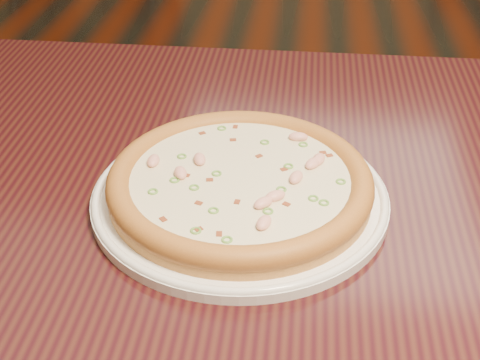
# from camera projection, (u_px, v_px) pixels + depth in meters

# --- Properties ---
(ground) EXTENTS (9.00, 9.00, 0.00)m
(ground) POSITION_uv_depth(u_px,v_px,m) (349.00, 306.00, 1.69)
(ground) COLOR black
(hero_table) EXTENTS (1.20, 0.80, 0.75)m
(hero_table) POSITION_uv_depth(u_px,v_px,m) (336.00, 246.00, 0.87)
(hero_table) COLOR black
(hero_table) RESTS_ON ground
(plate) EXTENTS (0.34, 0.34, 0.02)m
(plate) POSITION_uv_depth(u_px,v_px,m) (240.00, 195.00, 0.78)
(plate) COLOR white
(plate) RESTS_ON hero_table
(pizza) EXTENTS (0.31, 0.31, 0.03)m
(pizza) POSITION_uv_depth(u_px,v_px,m) (240.00, 182.00, 0.76)
(pizza) COLOR tan
(pizza) RESTS_ON plate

